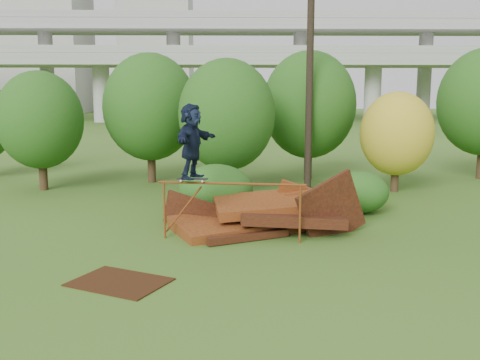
{
  "coord_description": "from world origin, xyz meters",
  "views": [
    {
      "loc": [
        -1.06,
        -11.78,
        3.85
      ],
      "look_at": [
        -0.8,
        2.0,
        1.6
      ],
      "focal_mm": 40.0,
      "sensor_mm": 36.0,
      "label": 1
    }
  ],
  "objects_px": {
    "utility_pole": "(310,53)",
    "skater": "(192,141)",
    "scrap_pile": "(262,216)",
    "flat_plate": "(120,282)"
  },
  "relations": [
    {
      "from": "skater",
      "to": "utility_pole",
      "type": "bearing_deg",
      "value": -4.86
    },
    {
      "from": "scrap_pile",
      "to": "skater",
      "type": "relative_size",
      "value": 3.01
    },
    {
      "from": "utility_pole",
      "to": "skater",
      "type": "bearing_deg",
      "value": -118.84
    },
    {
      "from": "flat_plate",
      "to": "utility_pole",
      "type": "xyz_separation_m",
      "value": [
        5.42,
        10.8,
        5.38
      ]
    },
    {
      "from": "scrap_pile",
      "to": "flat_plate",
      "type": "relative_size",
      "value": 3.13
    },
    {
      "from": "scrap_pile",
      "to": "flat_plate",
      "type": "xyz_separation_m",
      "value": [
        -3.17,
        -4.22,
        -0.39
      ]
    },
    {
      "from": "scrap_pile",
      "to": "flat_plate",
      "type": "bearing_deg",
      "value": -126.91
    },
    {
      "from": "scrap_pile",
      "to": "utility_pole",
      "type": "bearing_deg",
      "value": 71.1
    },
    {
      "from": "scrap_pile",
      "to": "skater",
      "type": "distance_m",
      "value": 3.05
    },
    {
      "from": "scrap_pile",
      "to": "utility_pole",
      "type": "distance_m",
      "value": 8.56
    }
  ]
}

